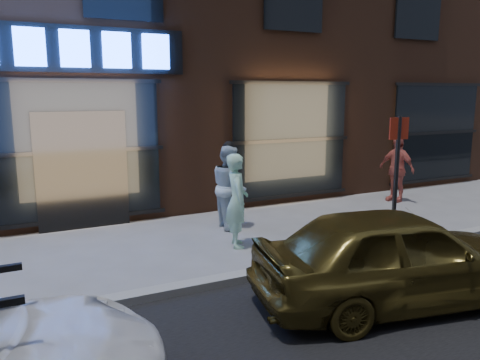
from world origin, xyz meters
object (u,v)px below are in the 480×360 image
object	(u,v)px
man_bowtie	(237,201)
sign_post	(396,170)
man_cap	(229,186)
passerby	(396,169)
gold_sedan	(399,256)

from	to	relation	value
man_bowtie	sign_post	world-z (taller)	sign_post
man_cap	passerby	size ratio (longest dim) A/B	1.03
gold_sedan	passerby	bearing A→B (deg)	-33.19
man_bowtie	sign_post	distance (m)	2.85
man_bowtie	gold_sedan	size ratio (longest dim) A/B	0.44
man_bowtie	gold_sedan	distance (m)	3.20
man_bowtie	man_cap	size ratio (longest dim) A/B	0.99
passerby	gold_sedan	world-z (taller)	passerby
man_cap	gold_sedan	xyz separation A→B (m)	(0.47, -4.26, -0.20)
gold_sedan	sign_post	size ratio (longest dim) A/B	1.63
man_bowtie	passerby	xyz separation A→B (m)	(5.25, 1.46, -0.01)
man_cap	sign_post	world-z (taller)	sign_post
man_bowtie	gold_sedan	xyz separation A→B (m)	(0.87, -3.07, -0.19)
man_bowtie	gold_sedan	bearing A→B (deg)	-147.99
gold_sedan	man_bowtie	bearing A→B (deg)	26.59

